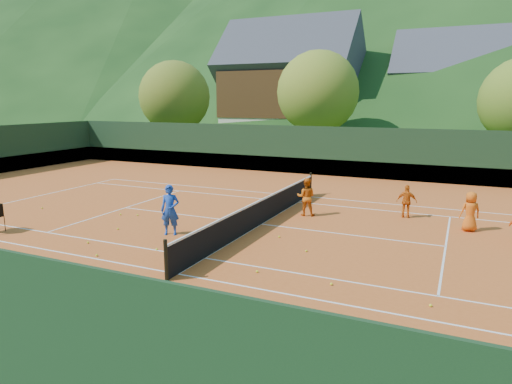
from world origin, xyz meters
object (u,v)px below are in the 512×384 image
at_px(student_a, 306,197).
at_px(tennis_net, 261,211).
at_px(student_b, 407,201).
at_px(student_c, 470,211).
at_px(coach, 170,210).
at_px(chalet_left, 290,90).
at_px(chalet_mid, 461,96).

distance_m(student_a, tennis_net, 2.27).
bearing_deg(student_b, student_c, 150.19).
distance_m(student_a, student_c, 5.97).
relative_size(student_a, tennis_net, 0.13).
height_order(student_c, tennis_net, student_c).
xyz_separation_m(student_b, tennis_net, (-4.80, -3.26, -0.15)).
height_order(coach, student_b, coach).
height_order(student_c, chalet_left, chalet_left).
distance_m(student_b, chalet_mid, 31.07).
bearing_deg(tennis_net, coach, -132.39).
height_order(coach, chalet_left, chalet_left).
xyz_separation_m(coach, chalet_mid, (8.29, 36.51, 4.10)).
distance_m(coach, student_a, 5.62).
height_order(student_a, student_c, student_a).
bearing_deg(coach, student_a, 30.68).
bearing_deg(student_c, student_b, -47.46).
height_order(student_b, chalet_left, chalet_left).
distance_m(student_c, chalet_mid, 32.07).
distance_m(coach, student_b, 9.15).
bearing_deg(tennis_net, student_b, 34.15).
xyz_separation_m(student_c, chalet_mid, (-1.06, 31.77, 4.26)).
relative_size(student_a, student_b, 1.16).
xyz_separation_m(tennis_net, chalet_left, (-10.00, 30.00, 5.13)).
xyz_separation_m(student_a, chalet_left, (-11.09, 28.02, 4.87)).
bearing_deg(student_a, chalet_left, -82.63).
xyz_separation_m(student_b, chalet_left, (-14.80, 26.74, 4.97)).
relative_size(student_a, student_c, 1.07).
height_order(coach, student_c, coach).
bearing_deg(student_c, chalet_mid, -110.95).
distance_m(chalet_left, chalet_mid, 16.51).
bearing_deg(student_b, coach, 33.91).
height_order(coach, student_a, coach).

